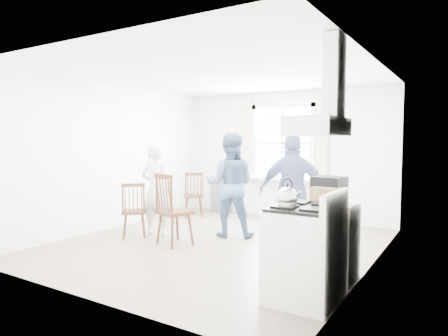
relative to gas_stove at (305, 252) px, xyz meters
The scene contains 16 objects.
room_shell 2.48m from the gas_stove, 144.75° to the left, with size 4.62×5.12×2.64m.
window_assembly 4.36m from the gas_stove, 116.71° to the left, with size 1.88×0.24×1.70m.
range_hood 1.43m from the gas_stove, ahead, with size 0.45×0.76×0.94m.
shelf_unit 4.95m from the gas_stove, 131.97° to the left, with size 0.40×0.30×0.80m, color slate.
gas_stove is the anchor object (origin of this frame).
kettle 0.60m from the gas_stove, 134.04° to the right, with size 0.21×0.21×0.29m.
low_cabinet 0.70m from the gas_stove, 84.32° to the left, with size 0.50×0.55×0.90m, color white.
stereo_stack 0.89m from the gas_stove, 88.21° to the left, with size 0.37×0.34×0.30m.
cardboard_box 0.71m from the gas_stove, 84.11° to the left, with size 0.30×0.21×0.19m, color #9C7E4B.
windsor_chair_a 4.54m from the gas_stove, 140.38° to the left, with size 0.55×0.55×0.94m.
windsor_chair_b 2.64m from the gas_stove, 161.03° to the left, with size 0.58×0.58×1.11m.
windsor_chair_c 3.42m from the gas_stove, 164.01° to the left, with size 0.54×0.54×0.92m.
person_left 3.37m from the gas_stove, 157.43° to the left, with size 0.57×0.57×1.56m, color silver.
person_mid 2.79m from the gas_stove, 136.87° to the left, with size 0.84×0.84×1.73m, color #4A658A.
person_right 1.94m from the gas_stove, 115.81° to the left, with size 1.00×1.00×1.70m, color navy.
potted_plant 4.23m from the gas_stove, 117.96° to the left, with size 0.16×0.16×0.30m, color #2F6A33.
Camera 1 is at (3.29, -5.11, 1.61)m, focal length 32.00 mm.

